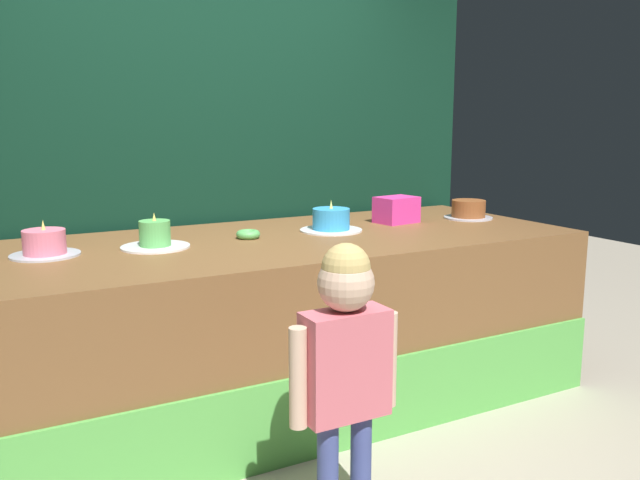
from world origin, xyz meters
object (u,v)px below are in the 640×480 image
cake_right (331,221)px  cake_far_right (468,210)px  cake_left (44,244)px  donut (248,234)px  cake_center (155,237)px  child_figure (345,355)px  pink_box (396,210)px

cake_right → cake_far_right: bearing=-0.2°
cake_left → cake_far_right: size_ratio=1.03×
donut → cake_left: cake_left is taller
donut → cake_center: bearing=-177.8°
child_figure → cake_right: size_ratio=3.20×
child_figure → cake_left: bearing=121.2°
child_figure → cake_left: 1.61m
donut → cake_right: (0.50, -0.01, 0.04)m
pink_box → cake_far_right: bearing=-9.0°
pink_box → cake_far_right: 0.51m
donut → cake_far_right: cake_far_right is taller
cake_left → donut: bearing=-1.8°
pink_box → donut: 1.01m
child_figure → cake_far_right: (1.70, 1.32, 0.24)m
cake_center → donut: bearing=2.2°
pink_box → cake_right: cake_right is taller
cake_right → pink_box: bearing=8.6°
donut → cake_center: size_ratio=0.38×
donut → cake_left: bearing=178.2°
donut → cake_center: 0.51m
child_figure → pink_box: size_ratio=4.68×
cake_left → cake_right: 1.51m
pink_box → cake_left: size_ratio=0.77×
child_figure → donut: child_figure is taller
donut → cake_center: (-0.50, -0.02, 0.03)m
pink_box → cake_right: size_ratio=0.68×
cake_right → cake_center: bearing=-179.4°
cake_left → pink_box: bearing=1.0°
cake_far_right → child_figure: bearing=-142.2°
cake_left → cake_center: 0.51m
pink_box → cake_center: cake_center is taller
pink_box → cake_far_right: (0.50, -0.08, -0.03)m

